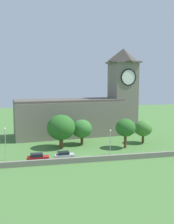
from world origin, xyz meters
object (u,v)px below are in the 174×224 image
streetlamp_west_mid (110,138)px  tree_churchyard (82,129)px  church (85,109)px  car_silver (64,155)px  tree_by_tower (125,128)px  streetlamp_west_end (5,139)px  car_red (38,158)px  tree_riverside_west (61,127)px  tree_riverside_east (143,128)px

streetlamp_west_mid → tree_churchyard: tree_churchyard is taller
church → streetlamp_west_mid: (1.02, -24.41, -4.09)m
car_silver → tree_by_tower: bearing=20.4°
car_silver → tree_by_tower: size_ratio=0.59×
streetlamp_west_end → tree_by_tower: (29.86, 4.33, 0.48)m
car_red → tree_by_tower: size_ratio=0.62×
tree_riverside_west → streetlamp_west_end: bearing=-148.6°
streetlamp_west_mid → tree_riverside_west: (-10.64, 9.16, 1.24)m
tree_by_tower → streetlamp_west_mid: bearing=-137.6°
car_silver → streetlamp_west_end: size_ratio=0.62×
car_red → tree_riverside_west: 13.59m
car_silver → tree_churchyard: tree_churchyard is taller
tree_riverside_west → tree_churchyard: (6.02, 2.18, -1.00)m
streetlamp_west_mid → tree_by_tower: tree_by_tower is taller
church → car_silver: (-10.22, -25.45, -7.39)m
car_silver → tree_churchyard: size_ratio=0.65×
streetlamp_west_end → tree_riverside_west: bearing=31.4°
tree_riverside_west → tree_by_tower: tree_riverside_west is taller
car_red → car_silver: bearing=8.3°
tree_riverside_west → tree_churchyard: size_ratio=1.26×
tree_riverside_west → tree_riverside_east: size_ratio=1.34×
car_silver → tree_by_tower: (17.04, 6.34, 4.47)m
tree_riverside_west → tree_riverside_east: tree_riverside_west is taller
streetlamp_west_end → streetlamp_west_mid: size_ratio=1.20×
car_red → church: bearing=58.5°
tree_by_tower → tree_churchyard: size_ratio=1.11×
church → tree_churchyard: bearing=-105.4°
tree_by_tower → tree_riverside_east: tree_by_tower is taller
tree_riverside_west → tree_by_tower: 16.90m
tree_riverside_west → church: bearing=57.7°
church → tree_riverside_west: bearing=-122.3°
tree_churchyard → tree_riverside_east: (17.25, -2.09, -0.17)m
tree_riverside_west → car_red: bearing=-120.5°
church → tree_riverside_east: church is taller
streetlamp_west_mid → tree_churchyard: 12.25m
streetlamp_west_end → tree_churchyard: 22.02m
streetlamp_west_end → tree_riverside_west: (13.41, 8.19, 0.54)m
streetlamp_west_end → tree_churchyard: bearing=28.1°
car_silver → tree_churchyard: (6.61, 12.37, 3.54)m
tree_riverside_east → church: bearing=132.0°
tree_riverside_west → tree_churchyard: bearing=19.9°
streetlamp_west_mid → tree_riverside_west: tree_riverside_west is taller
tree_churchyard → church: bearing=74.6°
streetlamp_west_mid → tree_riverside_east: bearing=36.2°
streetlamp_west_end → tree_riverside_east: 37.60m
streetlamp_west_end → car_red: bearing=-22.6°
streetlamp_west_end → tree_churchyard: (19.42, 10.37, -0.45)m
tree_riverside_east → tree_churchyard: bearing=173.1°
tree_riverside_west → tree_churchyard: tree_riverside_west is taller
car_red → car_silver: car_red is taller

